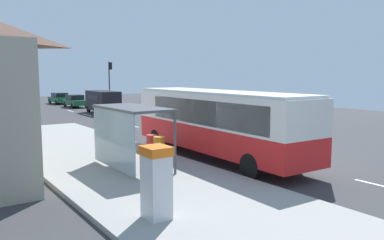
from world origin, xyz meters
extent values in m
cube|color=#38383A|center=(0.00, 14.00, -0.02)|extent=(56.00, 92.00, 0.04)
cube|color=#999993|center=(-6.40, 2.00, 0.09)|extent=(6.20, 30.00, 0.18)
cube|color=silver|center=(0.25, -6.00, 0.01)|extent=(0.16, 2.20, 0.01)
cube|color=silver|center=(0.25, -1.00, 0.01)|extent=(0.16, 2.20, 0.01)
cube|color=silver|center=(0.25, 4.00, 0.01)|extent=(0.16, 2.20, 0.01)
cube|color=silver|center=(0.25, 9.00, 0.01)|extent=(0.16, 2.20, 0.01)
cube|color=silver|center=(0.25, 14.00, 0.01)|extent=(0.16, 2.20, 0.01)
cube|color=silver|center=(0.25, 19.00, 0.01)|extent=(0.16, 2.20, 0.01)
cube|color=silver|center=(0.25, 24.00, 0.01)|extent=(0.16, 2.20, 0.01)
cube|color=silver|center=(0.25, 29.00, 0.01)|extent=(0.16, 2.20, 0.01)
cube|color=red|center=(-1.70, 1.11, 1.07)|extent=(2.85, 11.07, 1.15)
cube|color=silver|center=(-1.70, 1.11, 2.38)|extent=(2.85, 11.07, 1.45)
cube|color=silver|center=(-1.70, 1.11, 3.15)|extent=(2.72, 10.85, 0.12)
cube|color=black|center=(-1.52, 6.55, 2.30)|extent=(2.30, 0.19, 1.22)
cube|color=black|center=(-2.93, 0.64, 2.30)|extent=(0.36, 8.58, 1.10)
cylinder|color=black|center=(-2.70, 5.04, 0.50)|extent=(0.31, 1.01, 1.00)
cylinder|color=black|center=(-0.45, 4.97, 0.50)|extent=(0.31, 1.01, 1.00)
cylinder|color=black|center=(-2.95, -2.56, 0.50)|extent=(0.31, 1.01, 1.00)
cylinder|color=black|center=(-0.69, -2.63, 0.50)|extent=(0.31, 1.01, 1.00)
cube|color=black|center=(2.20, 24.54, 1.32)|extent=(2.20, 5.27, 1.96)
cube|color=black|center=(2.20, 24.54, 1.66)|extent=(2.16, 3.20, 0.44)
cylinder|color=black|center=(3.02, 22.51, 0.34)|extent=(0.25, 0.69, 0.68)
cylinder|color=black|center=(1.22, 22.58, 0.34)|extent=(0.25, 0.69, 0.68)
cylinder|color=black|center=(3.18, 26.51, 0.34)|extent=(0.25, 0.69, 0.68)
cylinder|color=black|center=(1.38, 26.58, 0.34)|extent=(0.25, 0.69, 0.68)
cube|color=#195933|center=(2.30, 33.54, 0.62)|extent=(1.84, 4.42, 0.60)
cube|color=black|center=(2.30, 33.74, 1.22)|extent=(1.61, 2.39, 0.60)
cylinder|color=black|center=(3.11, 32.04, 0.32)|extent=(0.21, 0.64, 0.64)
cylinder|color=black|center=(1.47, 32.05, 0.32)|extent=(0.21, 0.64, 0.64)
cylinder|color=black|center=(3.13, 35.04, 0.32)|extent=(0.21, 0.64, 0.64)
cylinder|color=black|center=(1.49, 35.05, 0.32)|extent=(0.21, 0.64, 0.64)
cube|color=#195933|center=(2.30, 40.20, 0.62)|extent=(1.87, 4.43, 0.60)
cube|color=black|center=(2.30, 40.00, 1.22)|extent=(1.62, 2.40, 0.60)
cylinder|color=black|center=(1.46, 41.69, 0.32)|extent=(0.21, 0.64, 0.64)
cylinder|color=black|center=(3.10, 41.71, 0.32)|extent=(0.21, 0.64, 0.64)
cylinder|color=black|center=(1.50, 38.69, 0.32)|extent=(0.21, 0.64, 0.64)
cylinder|color=black|center=(3.14, 38.71, 0.32)|extent=(0.21, 0.64, 0.64)
cube|color=silver|center=(-8.13, -4.40, 1.03)|extent=(0.60, 0.70, 1.70)
cube|color=orange|center=(-8.13, -4.40, 2.00)|extent=(0.66, 0.76, 0.24)
cube|color=black|center=(-7.82, -4.40, 1.30)|extent=(0.03, 0.36, 0.44)
cylinder|color=orange|center=(-4.20, 2.20, 0.66)|extent=(0.52, 0.52, 0.95)
cylinder|color=red|center=(-4.20, 2.90, 0.66)|extent=(0.52, 0.52, 0.95)
cylinder|color=#2D2D2D|center=(5.40, 30.32, 2.74)|extent=(0.14, 0.14, 5.49)
cube|color=black|center=(5.62, 30.32, 4.99)|extent=(0.24, 0.28, 0.84)
sphere|color=#360606|center=(5.74, 30.32, 5.27)|extent=(0.16, 0.16, 0.16)
sphere|color=#3C2C03|center=(5.74, 30.32, 4.99)|extent=(0.16, 0.16, 0.16)
sphere|color=green|center=(5.74, 30.32, 4.71)|extent=(0.16, 0.16, 0.16)
cylinder|color=#2D2D2D|center=(-3.20, 31.12, 2.45)|extent=(0.14, 0.14, 4.90)
cube|color=black|center=(-2.98, 31.12, 4.40)|extent=(0.24, 0.28, 0.84)
sphere|color=#360606|center=(-2.86, 31.12, 4.68)|extent=(0.16, 0.16, 0.16)
sphere|color=#3C2C03|center=(-2.86, 31.12, 4.40)|extent=(0.16, 0.16, 0.16)
sphere|color=green|center=(-2.86, 31.12, 4.12)|extent=(0.16, 0.16, 0.16)
cube|color=#4C4C51|center=(-6.10, 1.09, 2.63)|extent=(1.80, 4.00, 0.10)
cube|color=#8CA5B2|center=(-6.95, 1.09, 1.43)|extent=(0.06, 3.80, 2.30)
cylinder|color=#4C4C51|center=(-5.25, -0.81, 1.40)|extent=(0.10, 0.10, 2.44)
cylinder|color=#4C4C51|center=(-5.25, 2.99, 1.40)|extent=(0.10, 0.10, 2.44)
camera|label=1|loc=(-13.04, -12.99, 3.97)|focal=36.05mm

